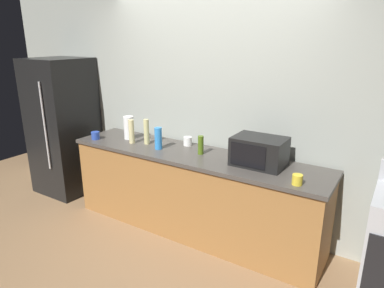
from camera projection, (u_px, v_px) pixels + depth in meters
ground_plane at (171, 247)px, 3.50m from camera, size 8.00×8.00×0.00m
back_wall at (212, 104)px, 3.75m from camera, size 6.40×0.10×2.70m
counter_run at (192, 192)px, 3.69m from camera, size 2.84×0.64×0.90m
refrigerator at (63, 127)px, 4.60m from camera, size 0.72×0.73×1.80m
microwave at (259, 151)px, 3.19m from camera, size 0.48×0.35×0.27m
paper_towel_roll at (129, 128)px, 4.02m from camera, size 0.12×0.12×0.27m
bottle_hand_soap at (132, 132)px, 3.85m from camera, size 0.06×0.06×0.27m
bottle_spray_cleaner at (158, 138)px, 3.65m from camera, size 0.08×0.08×0.24m
bottle_vinegar at (146, 132)px, 3.82m from camera, size 0.06×0.06×0.28m
bottle_olive_oil at (201, 145)px, 3.50m from camera, size 0.06×0.06×0.19m
mug_blue at (95, 135)px, 4.03m from camera, size 0.10×0.10×0.09m
mug_yellow at (297, 180)px, 2.78m from camera, size 0.09×0.09×0.09m
mug_white at (188, 141)px, 3.79m from camera, size 0.09×0.09×0.10m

